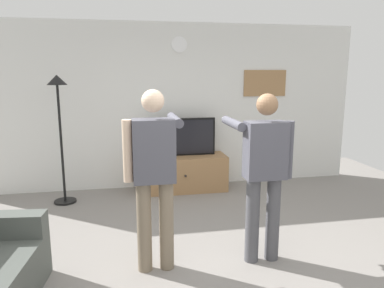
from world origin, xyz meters
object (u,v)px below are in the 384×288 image
at_px(framed_picture, 265,83).
at_px(person_standing_nearer_lamp, 154,171).
at_px(floor_lamp, 59,113).
at_px(television, 182,137).
at_px(tv_stand, 183,173).
at_px(wall_clock, 179,45).
at_px(person_standing_nearer_couch, 264,169).

height_order(framed_picture, person_standing_nearer_lamp, framed_picture).
bearing_deg(floor_lamp, television, 9.13).
distance_m(framed_picture, person_standing_nearer_lamp, 3.49).
height_order(tv_stand, wall_clock, wall_clock).
distance_m(floor_lamp, person_standing_nearer_lamp, 2.44).
relative_size(tv_stand, wall_clock, 5.61).
distance_m(floor_lamp, person_standing_nearer_couch, 3.13).
bearing_deg(person_standing_nearer_lamp, floor_lamp, 118.87).
xyz_separation_m(television, framed_picture, (1.48, 0.25, 0.85)).
xyz_separation_m(wall_clock, floor_lamp, (-1.82, -0.54, -1.00)).
xyz_separation_m(person_standing_nearer_lamp, person_standing_nearer_couch, (1.09, -0.02, -0.03)).
height_order(tv_stand, framed_picture, framed_picture).
height_order(tv_stand, person_standing_nearer_couch, person_standing_nearer_couch).
bearing_deg(person_standing_nearer_lamp, tv_stand, 74.43).
xyz_separation_m(tv_stand, framed_picture, (1.48, 0.30, 1.44)).
distance_m(television, person_standing_nearer_lamp, 2.50).
xyz_separation_m(floor_lamp, person_standing_nearer_lamp, (1.17, -2.11, -0.34)).
distance_m(television, framed_picture, 1.72).
relative_size(tv_stand, person_standing_nearer_lamp, 0.80).
xyz_separation_m(wall_clock, person_standing_nearer_couch, (0.43, -2.67, -1.38)).
bearing_deg(framed_picture, person_standing_nearer_lamp, -128.85).
relative_size(television, floor_lamp, 0.58).
distance_m(person_standing_nearer_lamp, person_standing_nearer_couch, 1.09).
height_order(television, wall_clock, wall_clock).
height_order(television, floor_lamp, floor_lamp).
bearing_deg(television, person_standing_nearer_couch, -79.96).
bearing_deg(floor_lamp, wall_clock, 16.40).
bearing_deg(television, framed_picture, 9.53).
bearing_deg(floor_lamp, tv_stand, 7.70).
height_order(television, framed_picture, framed_picture).
distance_m(tv_stand, television, 0.59).
xyz_separation_m(tv_stand, television, (-0.00, 0.05, 0.59)).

